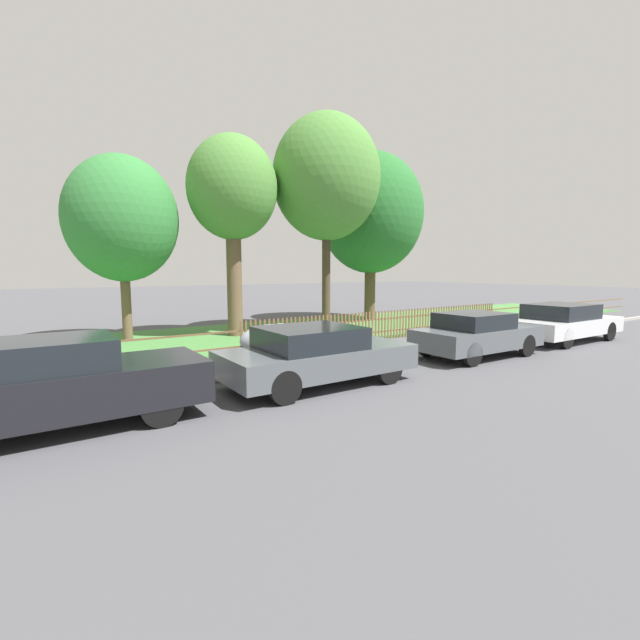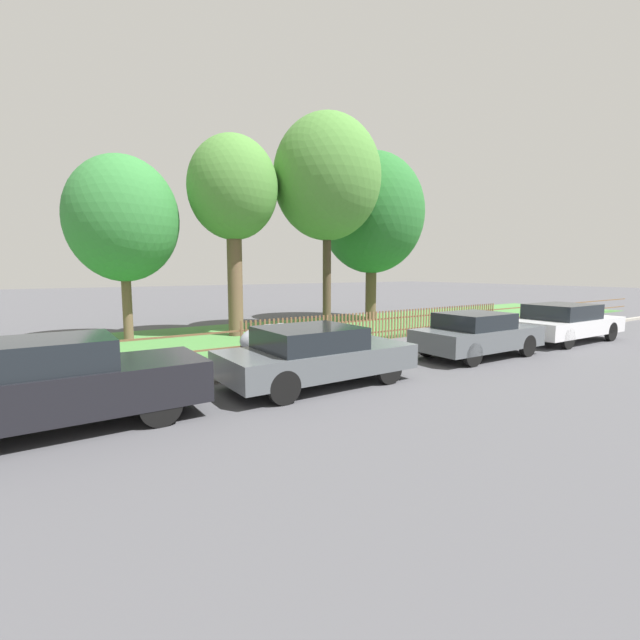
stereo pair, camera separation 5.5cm
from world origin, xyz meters
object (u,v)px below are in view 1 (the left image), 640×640
covered_motorcycle (271,339)px  tree_nearest_kerb (122,219)px  parked_car_red_compact (563,322)px  tree_behind_motorcycle (232,191)px  parked_car_navy_estate (477,334)px  tree_far_left (371,214)px  parked_car_silver_hatchback (50,384)px  parked_car_black_saloon (316,354)px  tree_mid_park (326,178)px

covered_motorcycle → tree_nearest_kerb: (-2.57, 5.80, 3.54)m
parked_car_red_compact → covered_motorcycle: size_ratio=2.55×
tree_behind_motorcycle → parked_car_navy_estate: bearing=-61.5°
tree_far_left → parked_car_red_compact: bearing=-81.1°
parked_car_red_compact → tree_behind_motorcycle: tree_behind_motorcycle is taller
parked_car_silver_hatchback → tree_far_left: bearing=31.8°
parked_car_black_saloon → covered_motorcycle: size_ratio=2.29×
parked_car_silver_hatchback → parked_car_navy_estate: bearing=-0.6°
covered_motorcycle → tree_nearest_kerb: bearing=113.3°
parked_car_black_saloon → parked_car_red_compact: bearing=-0.4°
tree_behind_motorcycle → parked_car_black_saloon: bearing=-100.0°
tree_nearest_kerb → tree_behind_motorcycle: tree_behind_motorcycle is taller
parked_car_navy_estate → tree_far_left: 10.28m
parked_car_silver_hatchback → tree_nearest_kerb: tree_nearest_kerb is taller
parked_car_red_compact → parked_car_silver_hatchback: bearing=-179.4°
parked_car_silver_hatchback → tree_nearest_kerb: 9.47m
tree_behind_motorcycle → tree_far_left: size_ratio=0.91×
parked_car_black_saloon → tree_nearest_kerb: 9.43m
parked_car_silver_hatchback → tree_behind_motorcycle: size_ratio=0.61×
parked_car_silver_hatchback → parked_car_red_compact: size_ratio=0.96×
parked_car_navy_estate → tree_far_left: size_ratio=0.48×
tree_nearest_kerb → tree_far_left: tree_far_left is taller
parked_car_silver_hatchback → parked_car_red_compact: bearing=-0.5°
parked_car_red_compact → tree_mid_park: size_ratio=0.54×
parked_car_navy_estate → covered_motorcycle: 5.79m
covered_motorcycle → tree_far_left: 11.30m
parked_car_black_saloon → covered_motorcycle: 2.69m
parked_car_silver_hatchback → tree_mid_park: tree_mid_park is taller
parked_car_navy_estate → covered_motorcycle: parked_car_navy_estate is taller
parked_car_navy_estate → tree_behind_motorcycle: bearing=119.6°
parked_car_red_compact → tree_behind_motorcycle: size_ratio=0.63×
tree_mid_park → parked_car_black_saloon: bearing=-126.3°
parked_car_red_compact → tree_behind_motorcycle: (-8.84, 7.55, 4.64)m
parked_car_black_saloon → tree_nearest_kerb: (-2.27, 8.46, 3.50)m
covered_motorcycle → parked_car_navy_estate: bearing=-28.7°
tree_nearest_kerb → tree_mid_park: (7.26, -1.66, 1.91)m
parked_car_red_compact → tree_mid_park: tree_mid_park is taller
covered_motorcycle → tree_behind_motorcycle: 6.82m
parked_car_black_saloon → covered_motorcycle: (0.31, 2.67, -0.04)m
parked_car_silver_hatchback → tree_far_left: 16.67m
parked_car_silver_hatchback → parked_car_navy_estate: size_ratio=1.14×
covered_motorcycle → tree_mid_park: tree_mid_park is taller
covered_motorcycle → parked_car_red_compact: bearing=-16.1°
parked_car_red_compact → tree_nearest_kerb: 15.47m
parked_car_navy_estate → tree_far_left: bearing=69.6°
parked_car_silver_hatchback → covered_motorcycle: parked_car_silver_hatchback is taller
tree_nearest_kerb → tree_far_left: size_ratio=0.78×
covered_motorcycle → tree_far_left: (8.52, 5.87, 4.54)m
tree_behind_motorcycle → tree_mid_park: size_ratio=0.85×
parked_car_navy_estate → tree_nearest_kerb: 12.00m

